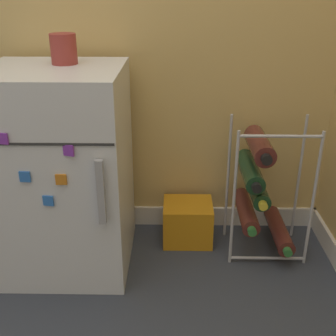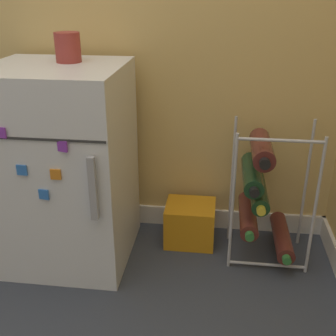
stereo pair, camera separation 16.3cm
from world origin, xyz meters
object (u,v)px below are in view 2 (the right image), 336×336
mini_fridge (64,167)px  soda_box (190,223)px  fridge_top_cup (68,47)px  wine_rack (261,193)px

mini_fridge → soda_box: size_ratio=3.70×
mini_fridge → fridge_top_cup: fridge_top_cup is taller
wine_rack → soda_box: bearing=166.8°
mini_fridge → wine_rack: (0.77, 0.08, -0.10)m
mini_fridge → fridge_top_cup: size_ratio=7.44×
soda_box → mini_fridge: bearing=-163.9°
wine_rack → soda_box: size_ratio=2.68×
fridge_top_cup → mini_fridge: bearing=-117.1°
wine_rack → mini_fridge: bearing=-174.4°
mini_fridge → wine_rack: mini_fridge is taller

